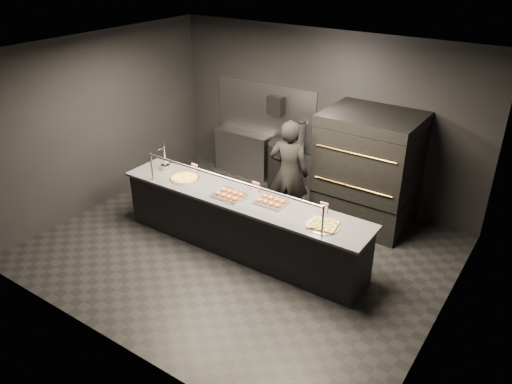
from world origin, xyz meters
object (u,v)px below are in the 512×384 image
(slider_tray_a, at_px, (229,195))
(worker, at_px, (289,173))
(pizza_oven, at_px, (368,169))
(beer_tap, at_px, (165,161))
(slider_tray_b, at_px, (271,201))
(service_counter, at_px, (241,223))
(prep_shelf, at_px, (244,153))
(towel_dispenser, at_px, (276,105))
(round_pizza, at_px, (184,178))
(trash_bin, at_px, (282,165))
(fire_extinguisher, at_px, (301,136))
(square_pizza, at_px, (323,225))

(slider_tray_a, height_order, worker, worker)
(pizza_oven, xyz_separation_m, slider_tray_a, (-1.34, -1.99, -0.02))
(beer_tap, xyz_separation_m, slider_tray_b, (2.08, 0.00, -0.13))
(service_counter, bearing_deg, prep_shelf, 124.59)
(pizza_oven, relative_size, towel_dispenser, 5.46)
(round_pizza, height_order, slider_tray_b, slider_tray_b)
(slider_tray_a, relative_size, worker, 0.30)
(trash_bin, bearing_deg, pizza_oven, -9.86)
(round_pizza, bearing_deg, beer_tap, 169.19)
(pizza_oven, height_order, round_pizza, pizza_oven)
(prep_shelf, distance_m, slider_tray_a, 2.86)
(fire_extinguisher, bearing_deg, towel_dispenser, -178.96)
(prep_shelf, bearing_deg, slider_tray_b, -47.07)
(beer_tap, bearing_deg, worker, 31.14)
(service_counter, relative_size, slider_tray_a, 7.65)
(square_pizza, height_order, trash_bin, square_pizza)
(pizza_oven, bearing_deg, prep_shelf, 171.46)
(service_counter, relative_size, worker, 2.26)
(service_counter, bearing_deg, round_pizza, -179.48)
(pizza_oven, distance_m, trash_bin, 1.94)
(pizza_oven, relative_size, slider_tray_a, 3.57)
(beer_tap, height_order, square_pizza, beer_tap)
(towel_dispenser, xyz_separation_m, fire_extinguisher, (0.55, 0.01, -0.49))
(service_counter, relative_size, round_pizza, 8.54)
(prep_shelf, distance_m, worker, 2.16)
(slider_tray_b, bearing_deg, service_counter, -169.80)
(towel_dispenser, height_order, worker, worker)
(round_pizza, relative_size, worker, 0.26)
(square_pizza, bearing_deg, towel_dispenser, 133.11)
(service_counter, xyz_separation_m, slider_tray_b, (0.48, 0.09, 0.48))
(pizza_oven, distance_m, square_pizza, 1.98)
(towel_dispenser, xyz_separation_m, slider_tray_b, (1.38, -2.30, -0.60))
(slider_tray_a, xyz_separation_m, square_pizza, (1.54, 0.02, -0.01))
(pizza_oven, height_order, prep_shelf, pizza_oven)
(prep_shelf, distance_m, towel_dispenser, 1.31)
(service_counter, xyz_separation_m, square_pizza, (1.40, -0.07, 0.47))
(fire_extinguisher, relative_size, slider_tray_a, 0.94)
(worker, bearing_deg, beer_tap, 16.21)
(worker, bearing_deg, service_counter, 67.72)
(square_pizza, distance_m, worker, 1.74)
(beer_tap, bearing_deg, trash_bin, 65.85)
(slider_tray_a, bearing_deg, slider_tray_b, 15.68)
(service_counter, bearing_deg, towel_dispenser, 110.63)
(slider_tray_b, relative_size, trash_bin, 0.49)
(beer_tap, distance_m, trash_bin, 2.42)
(prep_shelf, distance_m, trash_bin, 0.96)
(fire_extinguisher, bearing_deg, slider_tray_a, -85.26)
(slider_tray_b, distance_m, square_pizza, 0.93)
(prep_shelf, xyz_separation_m, towel_dispenser, (0.70, 0.07, 1.10))
(trash_bin, bearing_deg, towel_dispenser, 146.51)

